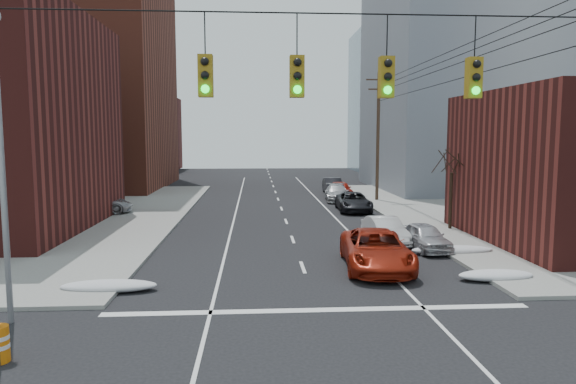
{
  "coord_description": "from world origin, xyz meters",
  "views": [
    {
      "loc": [
        -2.03,
        -9.63,
        5.68
      ],
      "look_at": [
        -0.47,
        14.66,
        3.0
      ],
      "focal_mm": 32.0,
      "sensor_mm": 36.0,
      "label": 1
    }
  ],
  "objects": [
    {
      "name": "building_brick_tall",
      "position": [
        -24.0,
        48.0,
        15.0
      ],
      "size": [
        24.0,
        20.0,
        30.0
      ],
      "primitive_type": "cube",
      "color": "brown",
      "rests_on": "ground"
    },
    {
      "name": "building_brick_far",
      "position": [
        -26.0,
        74.0,
        6.0
      ],
      "size": [
        22.0,
        18.0,
        12.0
      ],
      "primitive_type": "cube",
      "color": "#511B18",
      "rests_on": "ground"
    },
    {
      "name": "building_office",
      "position": [
        22.0,
        44.0,
        12.5
      ],
      "size": [
        22.0,
        20.0,
        25.0
      ],
      "primitive_type": "cube",
      "color": "gray",
      "rests_on": "ground"
    },
    {
      "name": "building_glass",
      "position": [
        24.0,
        70.0,
        11.0
      ],
      "size": [
        20.0,
        18.0,
        22.0
      ],
      "primitive_type": "cube",
      "color": "gray",
      "rests_on": "ground"
    },
    {
      "name": "utility_pole_far",
      "position": [
        8.5,
        34.0,
        5.78
      ],
      "size": [
        2.2,
        0.28,
        11.0
      ],
      "color": "#473323",
      "rests_on": "ground"
    },
    {
      "name": "traffic_signals",
      "position": [
        0.1,
        2.97,
        7.17
      ],
      "size": [
        17.0,
        0.42,
        2.02
      ],
      "color": "black",
      "rests_on": "ground"
    },
    {
      "name": "street_light",
      "position": [
        -9.5,
        6.0,
        5.54
      ],
      "size": [
        0.44,
        0.44,
        9.32
      ],
      "color": "gray",
      "rests_on": "ground"
    },
    {
      "name": "bare_tree",
      "position": [
        9.59,
        20.0,
        2.32
      ],
      "size": [
        2.09,
        2.2,
        4.93
      ],
      "color": "black",
      "rests_on": "ground"
    },
    {
      "name": "snow_nw",
      "position": [
        -7.4,
        9.0,
        0.21
      ],
      "size": [
        3.5,
        1.08,
        0.42
      ],
      "primitive_type": "ellipsoid",
      "color": "silver",
      "rests_on": "ground"
    },
    {
      "name": "snow_ne",
      "position": [
        7.4,
        9.5,
        0.21
      ],
      "size": [
        3.0,
        1.08,
        0.42
      ],
      "primitive_type": "ellipsoid",
      "color": "silver",
      "rests_on": "ground"
    },
    {
      "name": "snow_east_far",
      "position": [
        7.4,
        14.0,
        0.21
      ],
      "size": [
        4.0,
        1.08,
        0.42
      ],
      "primitive_type": "ellipsoid",
      "color": "silver",
      "rests_on": "ground"
    },
    {
      "name": "red_pickup",
      "position": [
        3.12,
        11.65,
        0.81
      ],
      "size": [
        3.17,
        6.05,
        1.63
      ],
      "primitive_type": "imported",
      "rotation": [
        0.0,
        0.0,
        -0.08
      ],
      "color": "maroon",
      "rests_on": "ground"
    },
    {
      "name": "parked_car_a",
      "position": [
        6.4,
        15.04,
        0.66
      ],
      "size": [
        1.93,
        4.03,
        1.33
      ],
      "primitive_type": "imported",
      "rotation": [
        0.0,
        0.0,
        0.09
      ],
      "color": "silver",
      "rests_on": "ground"
    },
    {
      "name": "parked_car_b",
      "position": [
        4.8,
        16.67,
        0.69
      ],
      "size": [
        1.76,
        4.3,
        1.39
      ],
      "primitive_type": "imported",
      "rotation": [
        0.0,
        0.0,
        0.07
      ],
      "color": "silver",
      "rests_on": "ground"
    },
    {
      "name": "parked_car_c",
      "position": [
        5.36,
        28.3,
        0.71
      ],
      "size": [
        2.58,
        5.21,
        1.42
      ],
      "primitive_type": "imported",
      "rotation": [
        0.0,
        0.0,
        -0.04
      ],
      "color": "black",
      "rests_on": "ground"
    },
    {
      "name": "parked_car_d",
      "position": [
        5.07,
        34.34,
        0.71
      ],
      "size": [
        2.37,
        5.03,
        1.42
      ],
      "primitive_type": "imported",
      "rotation": [
        0.0,
        0.0,
        -0.08
      ],
      "color": "#A8A9AD",
      "rests_on": "ground"
    },
    {
      "name": "parked_car_e",
      "position": [
        5.96,
        37.69,
        0.72
      ],
      "size": [
        2.0,
        4.33,
        1.44
      ],
      "primitive_type": "imported",
      "rotation": [
        0.0,
        0.0,
        0.07
      ],
      "color": "#9C1A0E",
      "rests_on": "ground"
    },
    {
      "name": "parked_car_f",
      "position": [
        5.58,
        40.24,
        0.77
      ],
      "size": [
        1.69,
        4.67,
        1.53
      ],
      "primitive_type": "imported",
      "rotation": [
        0.0,
        0.0,
        -0.01
      ],
      "color": "black",
      "rests_on": "ground"
    },
    {
      "name": "lot_car_a",
      "position": [
        -14.48,
        25.49,
        0.92
      ],
      "size": [
        4.83,
        2.14,
        1.54
      ],
      "primitive_type": "imported",
      "rotation": [
        0.0,
        0.0,
        1.46
      ],
      "color": "silver",
      "rests_on": "sidewalk_nw"
    },
    {
      "name": "lot_car_b",
      "position": [
        -13.36,
        27.37,
        0.84
      ],
      "size": [
        5.35,
        3.26,
        1.39
      ],
      "primitive_type": "imported",
      "rotation": [
        0.0,
        0.0,
        1.77
      ],
      "color": "#A6A6AB",
      "rests_on": "sidewalk_nw"
    },
    {
      "name": "lot_car_d",
      "position": [
        -18.03,
        25.9,
        0.84
      ],
      "size": [
        4.34,
        2.68,
        1.38
      ],
      "primitive_type": "imported",
      "rotation": [
        0.0,
        0.0,
        1.85
      ],
      "color": "#B9B8BD",
      "rests_on": "sidewalk_nw"
    }
  ]
}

